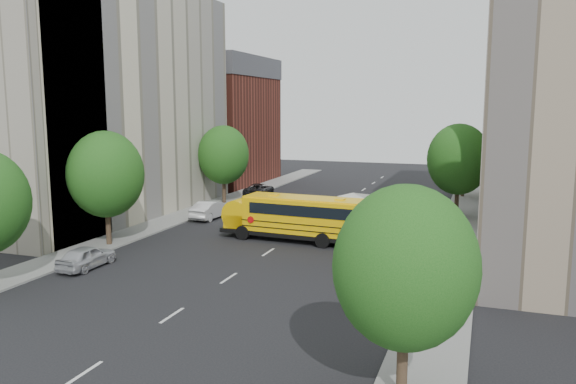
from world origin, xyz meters
The scene contains 21 objects.
ground centered at (0.00, 0.00, 0.00)m, with size 120.00×120.00×0.00m, color black.
sidewalk_left centered at (-11.50, 5.00, 0.06)m, with size 3.00×80.00×0.12m, color slate.
sidewalk_right centered at (11.50, 5.00, 0.06)m, with size 3.00×80.00×0.12m, color slate.
lane_markings centered at (0.00, 10.00, 0.01)m, with size 0.15×64.00×0.01m, color silver.
building_left_cream centered at (-18.00, 6.00, 10.00)m, with size 10.00×26.00×20.00m, color beige.
building_left_redbrick centered at (-18.00, 28.00, 6.50)m, with size 10.00×15.00×13.00m, color maroon.
building_left_near centered at (-18.00, -4.50, 8.50)m, with size 10.00×7.00×17.00m, color beige.
building_right_far centered at (18.00, 20.00, 9.00)m, with size 10.00×22.00×18.00m, color beige.
building_right_sidewall centered at (18.00, 9.00, 9.00)m, with size 10.10×0.30×18.00m, color brown.
street_tree_1 centered at (-11.00, -4.00, 4.95)m, with size 5.12×5.12×7.90m.
street_tree_2 centered at (-11.00, 14.00, 4.83)m, with size 4.99×4.99×7.71m.
street_tree_3 centered at (11.00, -18.00, 4.45)m, with size 4.61×4.61×7.11m.
street_tree_4 centered at (11.00, 14.00, 5.08)m, with size 5.25×5.25×8.10m.
street_tree_5 centered at (11.00, 26.00, 4.70)m, with size 4.86×4.86×7.51m.
school_bus centered at (0.83, 1.69, 1.82)m, with size 11.69×3.45×3.26m.
safari_truck centered at (5.32, 5.22, 1.51)m, with size 7.05×4.33×2.85m.
parked_car_0 centered at (-8.80, -8.98, 0.69)m, with size 1.63×4.05×1.38m, color #ABACB2.
parked_car_1 centered at (-8.80, 6.90, 0.77)m, with size 1.62×4.66×1.53m, color silver.
parked_car_2 centered at (-9.60, 19.59, 0.68)m, with size 2.27×4.93×1.37m, color black.
parked_car_3 centered at (9.48, -8.97, 0.67)m, with size 1.89×4.65×1.35m, color maroon.
parked_car_4 centered at (9.06, 16.82, 0.77)m, with size 1.82×4.52×1.54m, color #303654.
Camera 1 is at (13.25, -35.35, 9.47)m, focal length 35.00 mm.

